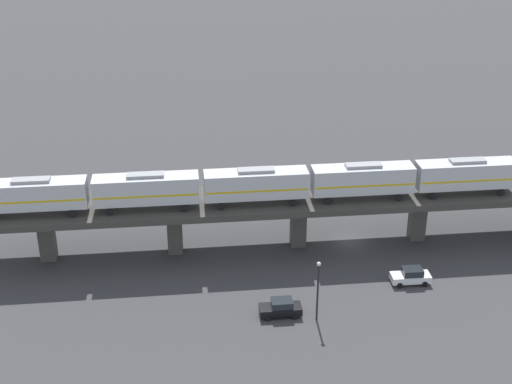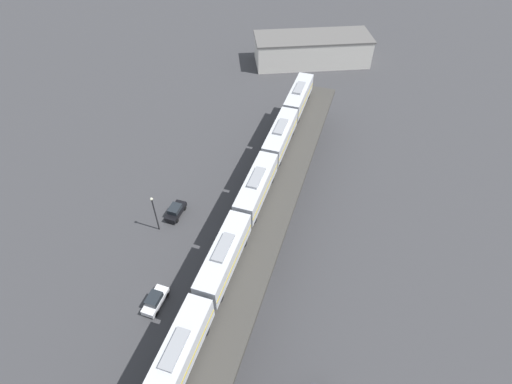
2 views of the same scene
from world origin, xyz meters
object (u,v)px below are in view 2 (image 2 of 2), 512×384
(street_car_white, at_px, (155,301))
(warehouse_building, at_px, (311,49))
(street_car_black, at_px, (175,211))
(street_lamp, at_px, (154,211))
(subway_train, at_px, (256,187))

(street_car_white, distance_m, warehouse_building, 74.05)
(street_car_black, bearing_deg, warehouse_building, 62.96)
(street_car_black, bearing_deg, street_lamp, -126.55)
(street_car_black, xyz_separation_m, street_car_white, (-0.40, -16.03, 0.00))
(subway_train, height_order, street_car_black, subway_train)
(street_lamp, bearing_deg, street_car_black, 53.45)
(subway_train, relative_size, street_car_white, 12.69)
(street_car_white, bearing_deg, subway_train, 44.31)
(subway_train, bearing_deg, street_car_black, 166.95)
(subway_train, distance_m, street_lamp, 16.01)
(warehouse_building, bearing_deg, street_car_black, -117.04)
(street_lamp, xyz_separation_m, warehouse_building, (29.16, 55.77, -0.70))
(subway_train, distance_m, street_car_white, 20.38)
(street_car_white, height_order, street_lamp, street_lamp)
(warehouse_building, bearing_deg, street_lamp, -117.60)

